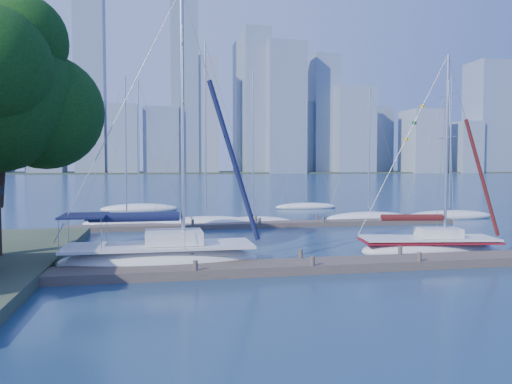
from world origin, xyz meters
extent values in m
plane|color=#172D4B|center=(0.00, 0.00, 0.00)|extent=(700.00, 700.00, 0.00)
cube|color=#443A32|center=(0.00, 0.00, 0.20)|extent=(26.00, 2.00, 0.40)
cube|color=#443A32|center=(2.00, 16.00, 0.18)|extent=(30.00, 1.80, 0.36)
cube|color=#38472D|center=(0.00, 320.00, 0.00)|extent=(800.00, 100.00, 1.50)
sphere|color=black|center=(-11.87, 5.03, 7.32)|extent=(5.63, 5.63, 5.63)
sphere|color=black|center=(-12.52, 3.31, 10.34)|extent=(4.21, 4.21, 4.21)
ellipsoid|color=silver|center=(-6.41, 1.87, 0.27)|extent=(9.16, 3.00, 1.61)
cube|color=silver|center=(-6.41, 1.87, 1.02)|extent=(8.48, 2.76, 0.13)
cube|color=silver|center=(-5.77, 1.87, 1.39)|extent=(2.57, 1.95, 0.59)
cylinder|color=silver|center=(-5.34, 1.87, 6.86)|extent=(0.19, 0.19, 11.58)
cylinder|color=silver|center=(-7.51, 1.87, 2.25)|extent=(4.34, 0.11, 0.11)
cylinder|color=black|center=(-7.51, 1.87, 2.36)|extent=(3.99, 0.43, 0.43)
cube|color=black|center=(-9.71, 1.87, 2.46)|extent=(1.93, 2.55, 0.09)
ellipsoid|color=silver|center=(7.61, 2.83, 0.22)|extent=(7.82, 3.61, 1.32)
cube|color=silver|center=(7.61, 2.83, 0.84)|extent=(7.24, 3.33, 0.11)
cube|color=silver|center=(8.14, 2.75, 1.14)|extent=(2.34, 1.91, 0.48)
cylinder|color=silver|center=(8.48, 2.70, 5.68)|extent=(0.16, 0.16, 9.61)
cylinder|color=silver|center=(6.72, 2.97, 1.85)|extent=(3.54, 0.64, 0.09)
cylinder|color=#420E11|center=(6.72, 2.97, 1.94)|extent=(3.30, 0.86, 0.35)
cube|color=maroon|center=(7.61, 2.83, 0.69)|extent=(7.41, 3.45, 0.09)
ellipsoid|color=silver|center=(-8.86, 18.58, 0.20)|extent=(6.84, 2.93, 1.07)
cylinder|color=silver|center=(-8.86, 18.58, 6.25)|extent=(0.12, 0.12, 10.54)
ellipsoid|color=silver|center=(-2.83, 17.29, 0.21)|extent=(8.35, 3.90, 1.15)
cylinder|color=silver|center=(-2.83, 17.29, 7.57)|extent=(0.12, 0.12, 13.05)
ellipsoid|color=silver|center=(0.93, 17.64, 0.17)|extent=(6.53, 2.36, 0.94)
cylinder|color=silver|center=(0.93, 17.64, 6.52)|extent=(0.10, 0.10, 11.33)
ellipsoid|color=silver|center=(11.18, 18.57, 0.20)|extent=(7.68, 3.03, 1.11)
cylinder|color=silver|center=(11.18, 18.57, 6.15)|extent=(0.12, 0.12, 10.27)
ellipsoid|color=silver|center=(18.87, 18.65, 0.20)|extent=(8.48, 3.08, 1.10)
cylinder|color=silver|center=(18.87, 18.65, 6.79)|extent=(0.12, 0.12, 11.58)
ellipsoid|color=silver|center=(-8.34, 31.38, 0.21)|extent=(8.10, 3.35, 1.17)
cylinder|color=silver|center=(-8.34, 31.38, 7.24)|extent=(0.13, 0.13, 12.36)
ellipsoid|color=silver|center=(9.49, 31.20, 0.17)|extent=(7.13, 4.34, 0.94)
cylinder|color=silver|center=(9.49, 31.20, 6.27)|extent=(0.10, 0.10, 10.82)
cube|color=slate|center=(-69.73, 287.50, 22.96)|extent=(19.95, 17.63, 45.92)
cube|color=#909EAC|center=(-47.55, 309.43, 20.34)|extent=(15.21, 17.61, 40.67)
cube|color=gray|center=(-25.94, 284.92, 20.29)|extent=(16.63, 19.81, 40.57)
cube|color=slate|center=(-4.22, 286.68, 19.90)|extent=(20.93, 16.86, 39.79)
cube|color=#909EAC|center=(21.35, 289.48, 35.52)|extent=(18.27, 14.99, 71.04)
cube|color=gray|center=(51.90, 304.67, 42.61)|extent=(16.36, 17.46, 85.21)
cube|color=slate|center=(70.99, 278.50, 39.91)|extent=(23.23, 18.95, 79.82)
cube|color=#909EAC|center=(91.42, 294.72, 22.93)|extent=(15.41, 17.11, 45.85)
cube|color=gray|center=(115.77, 279.60, 27.14)|extent=(24.80, 18.80, 54.28)
cube|color=slate|center=(147.05, 309.52, 22.94)|extent=(15.41, 17.52, 45.88)
cube|color=#909EAC|center=(164.09, 278.94, 20.43)|extent=(22.48, 23.94, 40.87)
cube|color=gray|center=(194.50, 279.05, 16.91)|extent=(15.48, 21.38, 33.83)
cube|color=slate|center=(213.93, 282.23, 37.30)|extent=(23.91, 23.60, 74.59)
cube|color=#909EAC|center=(241.25, 301.60, 36.58)|extent=(17.09, 17.08, 73.15)
cube|color=slate|center=(-45.00, 290.00, 62.23)|extent=(16.73, 18.00, 124.46)
cube|color=slate|center=(10.00, 290.00, 52.52)|extent=(16.47, 18.00, 105.03)
cube|color=slate|center=(55.00, 290.00, 45.26)|extent=(16.46, 18.00, 90.52)
cube|color=slate|center=(100.00, 290.00, 37.97)|extent=(16.29, 18.00, 75.93)
camera|label=1|loc=(-6.48, -21.20, 4.67)|focal=35.00mm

